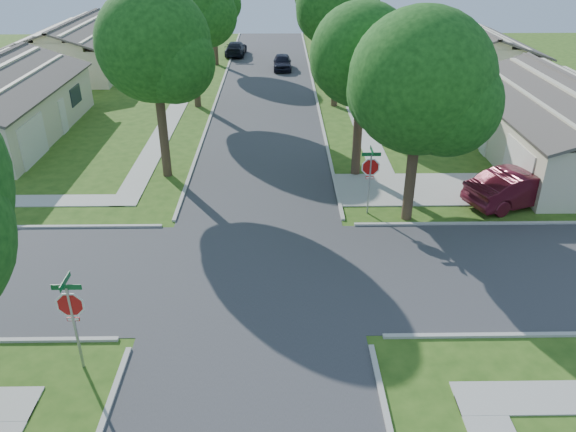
% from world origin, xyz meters
% --- Properties ---
extents(ground, '(100.00, 100.00, 0.00)m').
position_xyz_m(ground, '(0.00, 0.00, 0.00)').
color(ground, '#2C4E15').
rests_on(ground, ground).
extents(road_ns, '(7.00, 100.00, 0.02)m').
position_xyz_m(road_ns, '(0.00, 0.00, 0.00)').
color(road_ns, '#333335').
rests_on(road_ns, ground).
extents(sidewalk_ne, '(1.20, 40.00, 0.04)m').
position_xyz_m(sidewalk_ne, '(6.10, 26.00, 0.02)').
color(sidewalk_ne, '#9E9B91').
rests_on(sidewalk_ne, ground).
extents(sidewalk_nw, '(1.20, 40.00, 0.04)m').
position_xyz_m(sidewalk_nw, '(-6.10, 26.00, 0.02)').
color(sidewalk_nw, '#9E9B91').
rests_on(sidewalk_nw, ground).
extents(driveway, '(8.80, 3.60, 0.05)m').
position_xyz_m(driveway, '(7.90, 7.10, 0.03)').
color(driveway, '#9E9B91').
rests_on(driveway, ground).
extents(stop_sign_sw, '(1.05, 0.80, 2.98)m').
position_xyz_m(stop_sign_sw, '(-4.70, -4.70, 2.03)').
color(stop_sign_sw, gray).
rests_on(stop_sign_sw, ground).
extents(stop_sign_ne, '(1.05, 0.80, 2.98)m').
position_xyz_m(stop_sign_ne, '(4.70, 4.70, 2.03)').
color(stop_sign_ne, gray).
rests_on(stop_sign_ne, ground).
extents(tree_e_near, '(4.97, 4.80, 8.28)m').
position_xyz_m(tree_e_near, '(4.75, 9.01, 5.64)').
color(tree_e_near, '#38281C').
rests_on(tree_e_near, ground).
extents(tree_e_mid, '(5.59, 5.40, 9.21)m').
position_xyz_m(tree_e_mid, '(4.76, 21.01, 6.25)').
color(tree_e_mid, '#38281C').
rests_on(tree_e_mid, ground).
extents(tree_w_near, '(5.38, 5.20, 8.97)m').
position_xyz_m(tree_w_near, '(-4.64, 9.01, 6.12)').
color(tree_w_near, '#38281C').
rests_on(tree_w_near, ground).
extents(tree_w_mid, '(5.80, 5.60, 9.56)m').
position_xyz_m(tree_w_mid, '(-4.64, 21.01, 6.49)').
color(tree_w_mid, '#38281C').
rests_on(tree_w_mid, ground).
extents(tree_ne_corner, '(5.80, 5.60, 8.66)m').
position_xyz_m(tree_ne_corner, '(6.36, 4.21, 5.59)').
color(tree_ne_corner, '#38281C').
rests_on(tree_ne_corner, ground).
extents(house_ne_near, '(8.42, 13.60, 4.23)m').
position_xyz_m(house_ne_near, '(15.99, 11.00, 1.52)').
color(house_ne_near, beige).
rests_on(house_ne_near, ground).
extents(house_ne_far, '(8.42, 13.60, 4.23)m').
position_xyz_m(house_ne_far, '(15.99, 29.00, 1.52)').
color(house_ne_far, beige).
rests_on(house_ne_far, ground).
extents(house_nw_far, '(8.42, 13.60, 4.23)m').
position_xyz_m(house_nw_far, '(-15.99, 32.00, 1.52)').
color(house_nw_far, beige).
rests_on(house_nw_far, ground).
extents(car_driveway, '(5.23, 3.39, 1.63)m').
position_xyz_m(car_driveway, '(11.50, 5.50, 0.81)').
color(car_driveway, '#4A0F1B').
rests_on(car_driveway, ground).
extents(car_curb_east, '(1.53, 3.77, 1.28)m').
position_xyz_m(car_curb_east, '(1.20, 31.96, 0.64)').
color(car_curb_east, black).
rests_on(car_curb_east, ground).
extents(car_curb_west, '(1.99, 4.54, 1.30)m').
position_xyz_m(car_curb_west, '(-3.20, 37.96, 0.65)').
color(car_curb_west, black).
rests_on(car_curb_west, ground).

